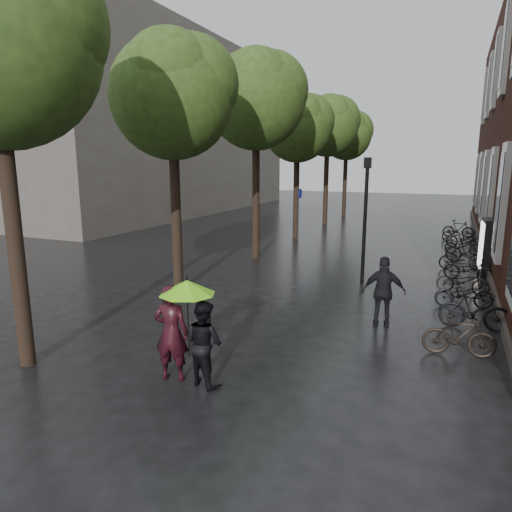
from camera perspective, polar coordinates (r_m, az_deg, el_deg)
The scene contains 11 objects.
ground at distance 7.95m, azimuth -12.32°, elevation -20.73°, with size 120.00×120.00×0.00m, color black.
bg_building at distance 42.43m, azimuth -15.08°, elevation 15.08°, with size 16.00×30.00×14.00m, color #47423D.
street_trees at distance 22.85m, azimuth 2.80°, elevation 17.00°, with size 4.33×34.03×8.91m.
person_burgundy at distance 9.14m, azimuth -10.53°, elevation -9.41°, with size 0.70×0.46×1.93m, color black.
person_black at distance 8.91m, azimuth -6.51°, elevation -10.73°, with size 0.81×0.63×1.67m, color black.
lime_umbrella at distance 8.66m, azimuth -8.61°, elevation -3.89°, with size 1.08×1.08×1.60m.
pedestrian_walking at distance 12.26m, azimuth 15.68°, elevation -4.34°, with size 1.09×0.45×1.86m, color black.
parked_bicycles at distance 19.84m, azimuth 24.51°, elevation -0.31°, with size 2.07×18.10×1.05m.
ad_lightbox at distance 19.33m, azimuth 26.74°, elevation 1.04°, with size 0.32×1.41×2.13m.
lamp_post at distance 16.06m, azimuth 13.52°, elevation 5.76°, with size 0.22×0.22×4.37m.
cycle_sign at distance 24.19m, azimuth 5.39°, elevation 6.11°, with size 0.15×0.52×2.86m.
Camera 1 is at (4.05, -5.37, 4.23)m, focal length 32.00 mm.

